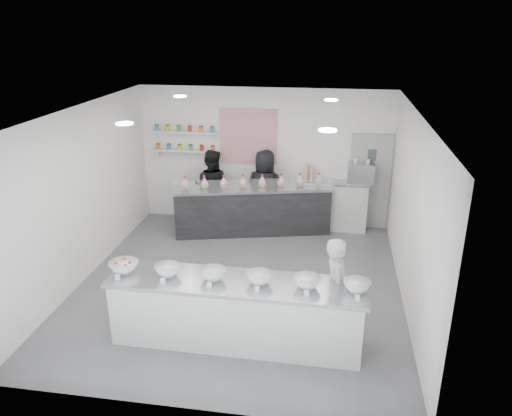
{
  "coord_description": "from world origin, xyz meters",
  "views": [
    {
      "loc": [
        1.49,
        -7.51,
        4.35
      ],
      "look_at": [
        0.23,
        0.4,
        1.29
      ],
      "focal_mm": 35.0,
      "sensor_mm": 36.0,
      "label": 1
    }
  ],
  "objects_px": {
    "staff_right": "(265,190)",
    "espresso_machine": "(361,173)",
    "espresso_ledge": "(333,205)",
    "woman_prep": "(337,289)",
    "back_bar": "(253,210)",
    "prep_counter": "(236,312)",
    "staff_left": "(212,188)"
  },
  "relations": [
    {
      "from": "prep_counter",
      "to": "woman_prep",
      "type": "relative_size",
      "value": 2.32
    },
    {
      "from": "espresso_ledge",
      "to": "staff_right",
      "type": "bearing_deg",
      "value": -173.07
    },
    {
      "from": "prep_counter",
      "to": "staff_right",
      "type": "bearing_deg",
      "value": 93.36
    },
    {
      "from": "espresso_ledge",
      "to": "espresso_machine",
      "type": "xyz_separation_m",
      "value": [
        0.54,
        0.0,
        0.75
      ]
    },
    {
      "from": "prep_counter",
      "to": "staff_left",
      "type": "relative_size",
      "value": 2.08
    },
    {
      "from": "espresso_ledge",
      "to": "woman_prep",
      "type": "bearing_deg",
      "value": -88.68
    },
    {
      "from": "espresso_ledge",
      "to": "staff_left",
      "type": "distance_m",
      "value": 2.68
    },
    {
      "from": "back_bar",
      "to": "woman_prep",
      "type": "xyz_separation_m",
      "value": [
        1.78,
        -3.5,
        0.26
      ]
    },
    {
      "from": "staff_right",
      "to": "staff_left",
      "type": "bearing_deg",
      "value": 7.62
    },
    {
      "from": "prep_counter",
      "to": "woman_prep",
      "type": "distance_m",
      "value": 1.45
    },
    {
      "from": "staff_right",
      "to": "espresso_ledge",
      "type": "bearing_deg",
      "value": -165.45
    },
    {
      "from": "espresso_ledge",
      "to": "back_bar",
      "type": "bearing_deg",
      "value": -162.98
    },
    {
      "from": "staff_right",
      "to": "espresso_machine",
      "type": "bearing_deg",
      "value": -167.29
    },
    {
      "from": "prep_counter",
      "to": "back_bar",
      "type": "distance_m",
      "value": 3.88
    },
    {
      "from": "espresso_machine",
      "to": "woman_prep",
      "type": "xyz_separation_m",
      "value": [
        -0.45,
        -4.02,
        -0.52
      ]
    },
    {
      "from": "staff_left",
      "to": "woman_prep",
      "type": "bearing_deg",
      "value": 132.11
    },
    {
      "from": "espresso_ledge",
      "to": "staff_right",
      "type": "distance_m",
      "value": 1.53
    },
    {
      "from": "espresso_ledge",
      "to": "woman_prep",
      "type": "xyz_separation_m",
      "value": [
        0.09,
        -4.02,
        0.23
      ]
    },
    {
      "from": "prep_counter",
      "to": "back_bar",
      "type": "bearing_deg",
      "value": 96.66
    },
    {
      "from": "prep_counter",
      "to": "espresso_ledge",
      "type": "distance_m",
      "value": 4.56
    },
    {
      "from": "back_bar",
      "to": "espresso_ledge",
      "type": "distance_m",
      "value": 1.77
    },
    {
      "from": "prep_counter",
      "to": "staff_right",
      "type": "xyz_separation_m",
      "value": [
        -0.2,
        4.2,
        0.39
      ]
    },
    {
      "from": "back_bar",
      "to": "woman_prep",
      "type": "bearing_deg",
      "value": -76.89
    },
    {
      "from": "espresso_machine",
      "to": "staff_left",
      "type": "relative_size",
      "value": 0.32
    },
    {
      "from": "espresso_machine",
      "to": "staff_left",
      "type": "distance_m",
      "value": 3.23
    },
    {
      "from": "staff_left",
      "to": "staff_right",
      "type": "xyz_separation_m",
      "value": [
        1.17,
        0.0,
        0.02
      ]
    },
    {
      "from": "staff_left",
      "to": "staff_right",
      "type": "bearing_deg",
      "value": -173.48
    },
    {
      "from": "espresso_machine",
      "to": "woman_prep",
      "type": "distance_m",
      "value": 4.08
    },
    {
      "from": "prep_counter",
      "to": "espresso_ledge",
      "type": "bearing_deg",
      "value": 74.33
    },
    {
      "from": "staff_left",
      "to": "staff_right",
      "type": "distance_m",
      "value": 1.17
    },
    {
      "from": "prep_counter",
      "to": "espresso_ledge",
      "type": "relative_size",
      "value": 2.46
    },
    {
      "from": "prep_counter",
      "to": "staff_left",
      "type": "height_order",
      "value": "staff_left"
    }
  ]
}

